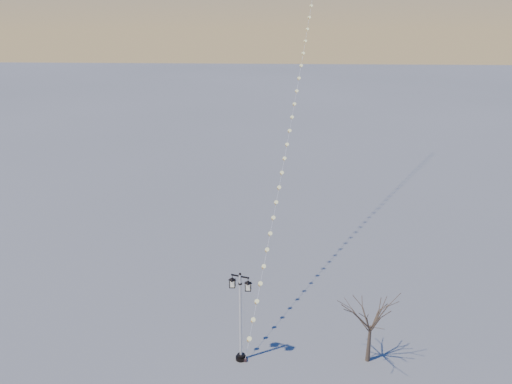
{
  "coord_description": "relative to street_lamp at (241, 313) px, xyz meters",
  "views": [
    {
      "loc": [
        1.68,
        -25.36,
        19.73
      ],
      "look_at": [
        0.26,
        5.29,
        8.57
      ],
      "focal_mm": 37.31,
      "sensor_mm": 36.0,
      "label": 1
    }
  ],
  "objects": [
    {
      "name": "kite_train",
      "position": [
        3.67,
        18.01,
        13.18
      ],
      "size": [
        7.41,
        36.97,
        32.88
      ],
      "rotation": [
        0.0,
        0.0,
        0.31
      ],
      "color": "#34211F",
      "rests_on": "ground"
    },
    {
      "name": "ground",
      "position": [
        0.38,
        -0.3,
        -3.14
      ],
      "size": [
        300.0,
        300.0,
        0.0
      ],
      "primitive_type": "plane",
      "color": "slate",
      "rests_on": "ground"
    },
    {
      "name": "bare_tree",
      "position": [
        7.34,
        0.24,
        -0.18
      ],
      "size": [
        2.57,
        2.57,
        4.26
      ],
      "rotation": [
        0.0,
        0.0,
        0.41
      ],
      "color": "#47382A",
      "rests_on": "ground"
    },
    {
      "name": "street_lamp",
      "position": [
        0.0,
        0.0,
        0.0
      ],
      "size": [
        1.39,
        0.81,
        5.67
      ],
      "rotation": [
        0.0,
        0.0,
        -0.34
      ],
      "color": "black",
      "rests_on": "ground"
    }
  ]
}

